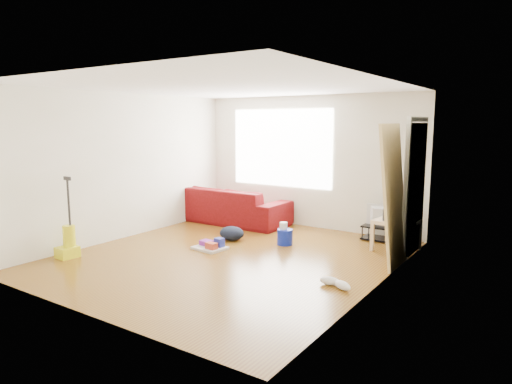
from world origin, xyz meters
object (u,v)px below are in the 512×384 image
Objects in this scene: side_table at (397,225)px; bucket at (285,244)px; sofa at (230,222)px; vacuum at (68,243)px; tv_stand at (383,233)px; cleaning_tray at (211,246)px; backpack at (232,240)px.

bucket is at bearing -157.00° from side_table.
sofa is 3.35m from vacuum.
side_table is at bearing -51.67° from tv_stand.
tv_stand reaches higher than cleaning_tray.
backpack is at bearing 127.97° from sofa.
side_table reaches higher than tv_stand.
vacuum reaches higher than side_table.
side_table is at bearing 12.22° from backpack.
backpack is at bearing 60.35° from vacuum.
tv_stand is 2.58m from backpack.
tv_stand is at bearing 24.81° from backpack.
bucket is 0.94m from backpack.
side_table is 2.94m from cleaning_tray.
vacuum is at bearing -131.69° from backpack.
cleaning_tray is (-2.46, -1.59, -0.36)m from side_table.
vacuum is (-1.49, -1.52, 0.17)m from cleaning_tray.
cleaning_tray is 0.65m from backpack.
sofa is at bearing -174.90° from tv_stand.
bucket is 3.36m from vacuum.
bucket is (-1.62, -0.69, -0.41)m from side_table.
backpack is 0.36× the size of vacuum.
vacuum reaches higher than sofa.
vacuum is (-2.33, -2.42, 0.22)m from bucket.
cleaning_tray is at bearing -135.54° from tv_stand.
bucket reaches higher than backpack.
vacuum is (-1.43, -2.16, 0.22)m from backpack.
vacuum is (-3.95, -3.10, -0.19)m from side_table.
cleaning_tray is at bearing -132.93° from bucket.
cleaning_tray is 1.22× the size of backpack.
bucket is 0.59× the size of backpack.
tv_stand reaches higher than bucket.
cleaning_tray is at bearing -92.16° from backpack.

